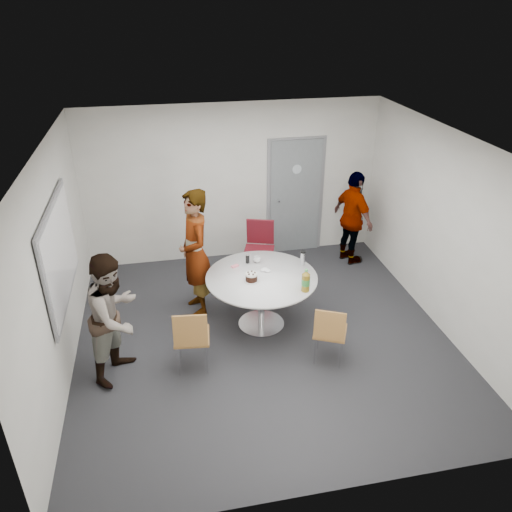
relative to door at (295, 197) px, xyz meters
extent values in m
plane|color=black|center=(-1.10, -2.48, -1.03)|extent=(5.00, 5.00, 0.00)
plane|color=silver|center=(-1.10, -2.48, 1.67)|extent=(5.00, 5.00, 0.00)
plane|color=silver|center=(-1.10, 0.02, 0.32)|extent=(5.00, 0.00, 5.00)
plane|color=silver|center=(-3.60, -2.48, 0.32)|extent=(0.00, 5.00, 5.00)
plane|color=silver|center=(1.40, -2.48, 0.32)|extent=(0.00, 5.00, 5.00)
plane|color=silver|center=(-1.10, -4.98, 0.32)|extent=(5.00, 0.00, 5.00)
cube|color=slate|center=(0.00, -0.01, 0.00)|extent=(0.90, 0.05, 2.05)
cube|color=gray|center=(0.00, 0.01, 0.00)|extent=(1.02, 0.04, 2.12)
cylinder|color=#B2BFC6|center=(0.00, -0.04, 0.52)|extent=(0.16, 0.01, 0.16)
cylinder|color=silver|center=(-0.32, -0.07, -0.01)|extent=(0.04, 0.14, 0.04)
cube|color=gray|center=(-3.56, -2.28, 0.42)|extent=(0.03, 1.90, 1.25)
cube|color=white|center=(-3.54, -2.28, 0.42)|extent=(0.01, 1.78, 1.13)
cylinder|color=white|center=(-1.07, -2.20, -0.25)|extent=(1.53, 1.53, 0.03)
cylinder|color=silver|center=(-1.07, -2.20, -0.63)|extent=(0.09, 0.09, 0.75)
cylinder|color=silver|center=(-1.07, -2.20, -1.01)|extent=(0.65, 0.65, 0.02)
cylinder|color=white|center=(-1.22, -2.29, -0.23)|extent=(0.21, 0.21, 0.01)
cylinder|color=black|center=(-1.22, -2.29, -0.18)|extent=(0.16, 0.16, 0.08)
cylinder|color=white|center=(-1.22, -2.29, -0.13)|extent=(0.16, 0.16, 0.02)
cylinder|color=olive|center=(-0.59, -2.67, -0.11)|extent=(0.10, 0.10, 0.24)
cylinder|color=#36883C|center=(-0.59, -2.67, -0.10)|extent=(0.11, 0.11, 0.09)
cone|color=olive|center=(-0.59, -2.67, 0.04)|extent=(0.10, 0.10, 0.05)
cylinder|color=#4CA955|center=(-0.59, -2.67, 0.07)|extent=(0.04, 0.04, 0.03)
imported|color=white|center=(-1.05, -1.79, -0.19)|extent=(0.15, 0.15, 0.09)
cylinder|color=black|center=(-1.18, -1.78, -0.17)|extent=(0.06, 0.06, 0.13)
cylinder|color=silver|center=(-0.42, -1.99, -0.14)|extent=(0.07, 0.07, 0.19)
cylinder|color=black|center=(-0.42, -1.99, -0.03)|extent=(0.07, 0.07, 0.03)
cube|color=pink|center=(-1.38, -1.86, -0.22)|extent=(0.12, 0.10, 0.02)
ellipsoid|color=white|center=(-0.98, -2.07, -0.22)|extent=(0.16, 0.16, 0.03)
cube|color=brown|center=(-2.09, -2.90, -0.57)|extent=(0.47, 0.47, 0.04)
cube|color=brown|center=(-2.12, -3.11, -0.33)|extent=(0.41, 0.14, 0.41)
cylinder|color=silver|center=(-1.90, -2.75, -0.80)|extent=(0.02, 0.02, 0.46)
cylinder|color=silver|center=(-2.25, -2.71, -0.80)|extent=(0.02, 0.02, 0.46)
cylinder|color=silver|center=(-1.94, -3.10, -0.80)|extent=(0.02, 0.02, 0.46)
cylinder|color=silver|center=(-2.28, -3.06, -0.80)|extent=(0.02, 0.02, 0.46)
cube|color=brown|center=(-0.37, -3.10, -0.60)|extent=(0.53, 0.53, 0.03)
cube|color=brown|center=(-0.45, -3.27, -0.38)|extent=(0.38, 0.24, 0.38)
cylinder|color=silver|center=(-0.15, -3.02, -0.81)|extent=(0.02, 0.02, 0.43)
cylinder|color=silver|center=(-0.44, -2.89, -0.81)|extent=(0.02, 0.02, 0.43)
cylinder|color=silver|center=(-0.29, -3.31, -0.81)|extent=(0.02, 0.02, 0.43)
cylinder|color=silver|center=(-0.58, -3.18, -0.81)|extent=(0.02, 0.02, 0.43)
cube|color=maroon|center=(-0.84, -0.93, -0.52)|extent=(0.59, 0.59, 0.04)
cube|color=maroon|center=(-0.77, -0.72, -0.27)|extent=(0.46, 0.24, 0.45)
cylinder|color=silver|center=(-1.08, -1.05, -0.78)|extent=(0.02, 0.02, 0.50)
cylinder|color=silver|center=(-0.72, -1.17, -0.78)|extent=(0.02, 0.02, 0.50)
cylinder|color=silver|center=(-0.96, -0.69, -0.78)|extent=(0.02, 0.02, 0.50)
cylinder|color=silver|center=(-0.60, -0.81, -0.78)|extent=(0.02, 0.02, 0.50)
imported|color=#A5C6EA|center=(-1.91, -1.64, -0.08)|extent=(0.57, 0.76, 1.89)
imported|color=white|center=(-2.98, -2.82, -0.20)|extent=(0.94, 1.01, 1.65)
imported|color=black|center=(0.85, -0.64, -0.21)|extent=(0.66, 1.03, 1.64)
camera|label=1|loc=(-2.29, -7.93, 3.20)|focal=35.00mm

